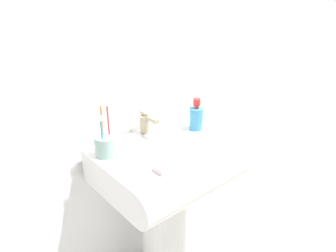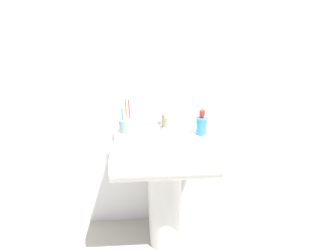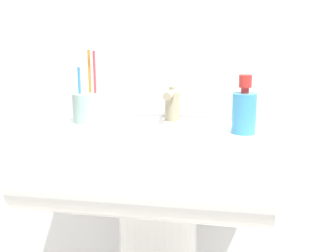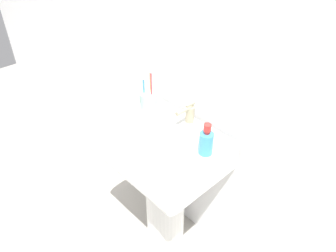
% 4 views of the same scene
% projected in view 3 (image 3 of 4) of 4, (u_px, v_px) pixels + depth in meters
% --- Properties ---
extents(sink_basin, '(0.57, 0.45, 0.15)m').
position_uv_depth(sink_basin, '(153.00, 166.00, 1.05)').
color(sink_basin, white).
rests_on(sink_basin, sink_pedestal).
extents(faucet, '(0.04, 0.12, 0.10)m').
position_uv_depth(faucet, '(172.00, 103.00, 1.20)').
color(faucet, tan).
rests_on(faucet, sink_basin).
extents(toothbrush_cup, '(0.09, 0.09, 0.22)m').
position_uv_depth(toothbrush_cup, '(89.00, 106.00, 1.20)').
color(toothbrush_cup, '#99BFB2').
rests_on(toothbrush_cup, sink_basin).
extents(soap_bottle, '(0.06, 0.06, 0.15)m').
position_uv_depth(soap_bottle, '(244.00, 111.00, 1.06)').
color(soap_bottle, '#3F99CC').
rests_on(soap_bottle, sink_basin).
extents(bar_soap, '(0.08, 0.06, 0.02)m').
position_uv_depth(bar_soap, '(95.00, 140.00, 0.96)').
color(bar_soap, silver).
rests_on(bar_soap, sink_basin).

